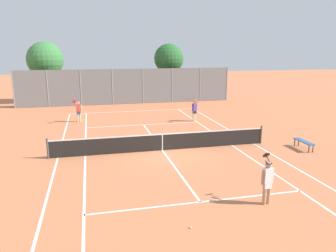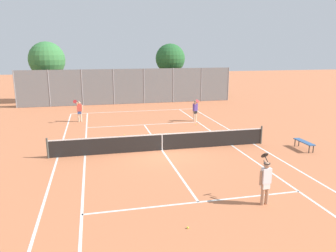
{
  "view_description": "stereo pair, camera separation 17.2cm",
  "coord_description": "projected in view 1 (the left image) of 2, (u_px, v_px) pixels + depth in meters",
  "views": [
    {
      "loc": [
        -3.71,
        -16.81,
        5.46
      ],
      "look_at": [
        0.68,
        1.5,
        1.0
      ],
      "focal_mm": 35.0,
      "sensor_mm": 36.0,
      "label": 1
    },
    {
      "loc": [
        -3.54,
        -16.85,
        5.46
      ],
      "look_at": [
        0.68,
        1.5,
        1.0
      ],
      "focal_mm": 35.0,
      "sensor_mm": 36.0,
      "label": 2
    }
  ],
  "objects": [
    {
      "name": "ground_plane",
      "position": [
        162.0,
        150.0,
        18.01
      ],
      "size": [
        120.0,
        120.0,
        0.0
      ],
      "primitive_type": "plane",
      "color": "#C67047"
    },
    {
      "name": "court_line_markings",
      "position": [
        162.0,
        150.0,
        18.01
      ],
      "size": [
        11.1,
        23.9,
        0.01
      ],
      "color": "silver",
      "rests_on": "ground"
    },
    {
      "name": "tennis_net",
      "position": [
        162.0,
        142.0,
        17.89
      ],
      "size": [
        12.0,
        0.1,
        1.07
      ],
      "color": "#474C47",
      "rests_on": "ground"
    },
    {
      "name": "player_near_side",
      "position": [
        267.0,
        180.0,
        11.61
      ],
      "size": [
        0.61,
        0.77,
        1.77
      ],
      "color": "tan",
      "rests_on": "ground"
    },
    {
      "name": "player_far_left",
      "position": [
        78.0,
        110.0,
        24.78
      ],
      "size": [
        0.66,
        0.74,
        1.77
      ],
      "color": "beige",
      "rests_on": "ground"
    },
    {
      "name": "player_far_right",
      "position": [
        195.0,
        109.0,
        25.05
      ],
      "size": [
        0.44,
        0.89,
        1.77
      ],
      "color": "beige",
      "rests_on": "ground"
    },
    {
      "name": "loose_tennis_ball_1",
      "position": [
        124.0,
        135.0,
        21.03
      ],
      "size": [
        0.07,
        0.07,
        0.07
      ],
      "primitive_type": "sphere",
      "color": "#D1DB33",
      "rests_on": "ground"
    },
    {
      "name": "loose_tennis_ball_2",
      "position": [
        131.0,
        148.0,
        18.29
      ],
      "size": [
        0.07,
        0.07,
        0.07
      ],
      "primitive_type": "sphere",
      "color": "#D1DB33",
      "rests_on": "ground"
    },
    {
      "name": "loose_tennis_ball_3",
      "position": [
        225.0,
        141.0,
        19.76
      ],
      "size": [
        0.07,
        0.07,
        0.07
      ],
      "primitive_type": "sphere",
      "color": "#D1DB33",
      "rests_on": "ground"
    },
    {
      "name": "loose_tennis_ball_4",
      "position": [
        191.0,
        227.0,
        10.19
      ],
      "size": [
        0.07,
        0.07,
        0.07
      ],
      "primitive_type": "sphere",
      "color": "#D1DB33",
      "rests_on": "ground"
    },
    {
      "name": "loose_tennis_ball_5",
      "position": [
        195.0,
        124.0,
        24.03
      ],
      "size": [
        0.07,
        0.07,
        0.07
      ],
      "primitive_type": "sphere",
      "color": "#D1DB33",
      "rests_on": "ground"
    },
    {
      "name": "courtside_bench",
      "position": [
        304.0,
        142.0,
        18.15
      ],
      "size": [
        0.36,
        1.5,
        0.47
      ],
      "color": "#33598C",
      "rests_on": "ground"
    },
    {
      "name": "back_fence",
      "position": [
        128.0,
        86.0,
        32.77
      ],
      "size": [
        21.41,
        0.08,
        3.53
      ],
      "color": "gray",
      "rests_on": "ground"
    },
    {
      "name": "tree_behind_left",
      "position": [
        45.0,
        61.0,
        33.15
      ],
      "size": [
        3.64,
        3.64,
        6.18
      ],
      "color": "brown",
      "rests_on": "ground"
    },
    {
      "name": "tree_behind_right",
      "position": [
        169.0,
        59.0,
        35.33
      ],
      "size": [
        3.17,
        3.17,
        6.0
      ],
      "color": "brown",
      "rests_on": "ground"
    }
  ]
}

